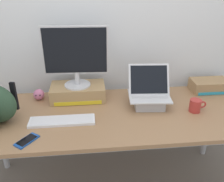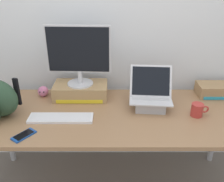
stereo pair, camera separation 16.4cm
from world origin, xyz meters
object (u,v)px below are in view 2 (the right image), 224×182
at_px(desktop_monitor, 79,54).
at_px(cell_phone, 25,135).
at_px(coffee_mug, 198,110).
at_px(plush_toy, 44,91).
at_px(external_keyboard, 62,118).
at_px(toner_box_cyan, 218,90).
at_px(open_laptop, 151,99).
at_px(toner_box_yellow, 82,91).

xyz_separation_m(desktop_monitor, cell_phone, (-0.30, -0.54, -0.36)).
xyz_separation_m(coffee_mug, plush_toy, (-1.19, 0.31, -0.00)).
bearing_deg(external_keyboard, coffee_mug, 2.84).
height_order(external_keyboard, coffee_mug, coffee_mug).
bearing_deg(desktop_monitor, cell_phone, -116.68).
bearing_deg(plush_toy, coffee_mug, -14.59).
bearing_deg(toner_box_cyan, cell_phone, -158.35).
distance_m(coffee_mug, toner_box_cyan, 0.42).
xyz_separation_m(desktop_monitor, toner_box_cyan, (1.14, 0.03, -0.32)).
height_order(open_laptop, toner_box_cyan, open_laptop).
xyz_separation_m(external_keyboard, plush_toy, (-0.21, 0.36, 0.03)).
distance_m(toner_box_yellow, desktop_monitor, 0.31).
relative_size(coffee_mug, plush_toy, 1.45).
height_order(toner_box_yellow, desktop_monitor, desktop_monitor).
distance_m(coffee_mug, cell_phone, 1.20).
bearing_deg(plush_toy, external_keyboard, -59.54).
distance_m(external_keyboard, coffee_mug, 0.98).
bearing_deg(coffee_mug, desktop_monitor, 161.48).
xyz_separation_m(toner_box_yellow, cell_phone, (-0.30, -0.54, -0.05)).
relative_size(desktop_monitor, open_laptop, 1.51).
distance_m(toner_box_yellow, plush_toy, 0.32).
bearing_deg(cell_phone, toner_box_cyan, 59.15).
bearing_deg(coffee_mug, open_laptop, 159.16).
bearing_deg(desktop_monitor, toner_box_cyan, 4.47).
height_order(external_keyboard, cell_phone, external_keyboard).
distance_m(open_laptop, external_keyboard, 0.68).
bearing_deg(cell_phone, plush_toy, 128.78).
xyz_separation_m(cell_phone, plush_toy, (-0.01, 0.56, 0.04)).
bearing_deg(plush_toy, open_laptop, -12.14).
bearing_deg(toner_box_yellow, coffee_mug, -18.59).
bearing_deg(toner_box_yellow, toner_box_cyan, 1.62).
xyz_separation_m(open_laptop, toner_box_cyan, (0.59, 0.20, -0.02)).
xyz_separation_m(desktop_monitor, open_laptop, (0.55, -0.17, -0.30)).
height_order(toner_box_yellow, external_keyboard, toner_box_yellow).
bearing_deg(external_keyboard, plush_toy, 120.28).
bearing_deg(coffee_mug, toner_box_cyan, 50.97).
xyz_separation_m(external_keyboard, toner_box_cyan, (1.24, 0.38, 0.04)).
bearing_deg(open_laptop, coffee_mug, -16.40).
xyz_separation_m(toner_box_yellow, coffee_mug, (0.87, -0.29, -0.01)).
xyz_separation_m(desktop_monitor, plush_toy, (-0.32, 0.02, -0.33)).
xyz_separation_m(toner_box_yellow, desktop_monitor, (-0.00, -0.00, 0.31)).
bearing_deg(toner_box_yellow, open_laptop, -17.23).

